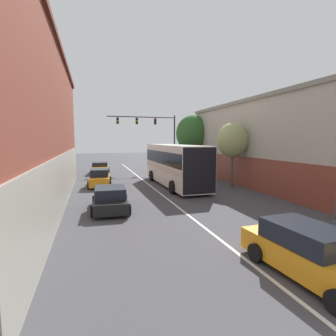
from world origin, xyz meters
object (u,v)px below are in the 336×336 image
object	(u,v)px
parked_car_left_far	(100,168)
traffic_signal_gantry	(154,129)
parked_car_left_near	(110,199)
bus	(175,163)
street_tree_far	(193,134)
hatchback_foreground	(311,254)
street_tree_near	(232,140)
parked_car_left_mid	(100,178)

from	to	relation	value
parked_car_left_far	traffic_signal_gantry	size ratio (longest dim) A/B	0.48
parked_car_left_near	parked_car_left_far	bearing A→B (deg)	2.71
bus	street_tree_far	size ratio (longest dim) A/B	1.54
hatchback_foreground	street_tree_near	world-z (taller)	street_tree_near
hatchback_foreground	parked_car_left_near	xyz separation A→B (m)	(-5.08, 9.16, -0.06)
street_tree_near	parked_car_left_mid	bearing A→B (deg)	161.25
parked_car_left_near	street_tree_near	size ratio (longest dim) A/B	0.76
parked_car_left_near	parked_car_left_far	distance (m)	16.93
parked_car_left_far	parked_car_left_mid	bearing A→B (deg)	-179.42
bus	parked_car_left_mid	size ratio (longest dim) A/B	2.67
hatchback_foreground	street_tree_near	distance (m)	15.01
parked_car_left_near	traffic_signal_gantry	bearing A→B (deg)	-17.84
street_tree_far	street_tree_near	bearing A→B (deg)	-91.65
parked_car_left_near	traffic_signal_gantry	size ratio (longest dim) A/B	0.47
hatchback_foreground	parked_car_left_near	world-z (taller)	hatchback_foreground
parked_car_left_mid	parked_car_left_near	bearing A→B (deg)	-173.68
hatchback_foreground	street_tree_near	xyz separation A→B (m)	(5.29, 13.66, 3.25)
parked_car_left_mid	traffic_signal_gantry	distance (m)	13.46
parked_car_left_far	street_tree_near	size ratio (longest dim) A/B	0.78
hatchback_foreground	parked_car_left_far	xyz separation A→B (m)	(-5.08, 26.09, -0.03)
street_tree_near	parked_car_left_near	bearing A→B (deg)	-156.52
street_tree_far	hatchback_foreground	bearing A→B (deg)	-103.42
parked_car_left_near	traffic_signal_gantry	distance (m)	20.30
hatchback_foreground	parked_car_left_near	size ratio (longest dim) A/B	1.14
hatchback_foreground	parked_car_left_near	distance (m)	10.47
traffic_signal_gantry	street_tree_far	distance (m)	5.72
bus	parked_car_left_near	size ratio (longest dim) A/B	2.56
hatchback_foreground	street_tree_far	world-z (taller)	street_tree_far
hatchback_foreground	parked_car_left_mid	world-z (taller)	parked_car_left_mid
hatchback_foreground	traffic_signal_gantry	size ratio (longest dim) A/B	0.53
bus	parked_car_left_near	bearing A→B (deg)	136.73
bus	street_tree_far	distance (m)	9.29
parked_car_left_near	parked_car_left_mid	size ratio (longest dim) A/B	1.04
bus	parked_car_left_far	xyz separation A→B (m)	(-6.00, 10.34, -1.32)
parked_car_left_far	traffic_signal_gantry	xyz separation A→B (m)	(6.93, 1.55, 4.68)
parked_car_left_far	traffic_signal_gantry	distance (m)	8.51
hatchback_foreground	street_tree_far	xyz separation A→B (m)	(5.57, 23.33, 4.01)
traffic_signal_gantry	street_tree_far	bearing A→B (deg)	-49.26
parked_car_left_near	parked_car_left_mid	distance (m)	8.13
hatchback_foreground	street_tree_far	bearing A→B (deg)	-17.24
parked_car_left_near	street_tree_near	xyz separation A→B (m)	(10.37, 4.50, 3.32)
bus	street_tree_near	bearing A→B (deg)	-116.59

